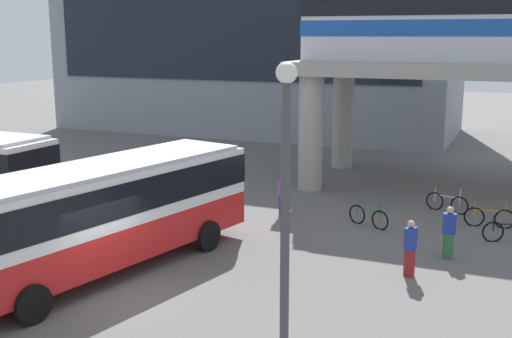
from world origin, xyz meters
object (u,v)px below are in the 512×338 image
at_px(bicycle_silver, 447,203).
at_px(pedestrian_at_kerb, 283,196).
at_px(bicycle_black, 509,232).
at_px(pedestrian_walking_across, 449,234).
at_px(pedestrian_waiting_near_stop, 410,250).
at_px(bus_main, 94,209).
at_px(bicycle_orange, 489,218).
at_px(bicycle_green, 368,217).
at_px(station_building, 257,29).

relative_size(bicycle_silver, pedestrian_at_kerb, 1.08).
distance_m(bicycle_black, pedestrian_walking_across, 3.06).
relative_size(bicycle_silver, pedestrian_walking_across, 1.02).
bearing_deg(pedestrian_at_kerb, bicycle_silver, 26.65).
bearing_deg(bicycle_black, pedestrian_waiting_near_stop, -119.88).
xyz_separation_m(bicycle_black, pedestrian_walking_across, (-1.70, -2.50, 0.43)).
xyz_separation_m(bus_main, pedestrian_waiting_near_stop, (8.40, 3.44, -1.21)).
relative_size(bicycle_orange, bicycle_green, 1.09).
bearing_deg(bicycle_green, bicycle_orange, 21.42).
bearing_deg(pedestrian_at_kerb, bicycle_green, -3.85).
relative_size(station_building, bus_main, 2.49).
distance_m(bicycle_orange, bicycle_green, 4.39).
distance_m(station_building, pedestrian_waiting_near_stop, 30.81).
relative_size(bicycle_orange, bicycle_silver, 1.05).
bearing_deg(station_building, bicycle_silver, -49.15).
relative_size(bicycle_green, pedestrian_walking_across, 0.98).
xyz_separation_m(bicycle_orange, pedestrian_at_kerb, (-7.50, -1.37, 0.38)).
bearing_deg(station_building, bicycle_black, -49.62).
relative_size(station_building, bicycle_silver, 16.51).
xyz_separation_m(station_building, pedestrian_walking_across, (16.43, -23.81, -6.54)).
xyz_separation_m(bicycle_green, pedestrian_walking_across, (3.08, -2.44, 0.43)).
distance_m(bus_main, pedestrian_walking_across, 10.79).
height_order(bicycle_silver, pedestrian_walking_across, pedestrian_walking_across).
xyz_separation_m(bicycle_green, pedestrian_waiting_near_stop, (2.22, -4.40, 0.42)).
relative_size(bicycle_orange, pedestrian_walking_across, 1.06).
distance_m(station_building, bicycle_black, 28.83).
xyz_separation_m(station_building, pedestrian_at_kerb, (9.93, -21.15, -6.59)).
height_order(bicycle_black, pedestrian_at_kerb, pedestrian_at_kerb).
relative_size(pedestrian_waiting_near_stop, pedestrian_at_kerb, 1.06).
height_order(station_building, bicycle_silver, station_building).
distance_m(station_building, bicycle_orange, 27.27).
xyz_separation_m(bus_main, bicycle_silver, (8.60, 10.99, -1.63)).
height_order(station_building, pedestrian_at_kerb, station_building).
distance_m(station_building, bus_main, 30.55).
xyz_separation_m(station_building, bicycle_black, (18.13, -21.31, -6.97)).
xyz_separation_m(bus_main, pedestrian_walking_across, (9.26, 5.40, -1.20)).
bearing_deg(bicycle_silver, pedestrian_waiting_near_stop, -91.51).
bearing_deg(pedestrian_waiting_near_stop, bicycle_orange, 72.72).
xyz_separation_m(bicycle_silver, pedestrian_at_kerb, (-5.83, -2.93, 0.38)).
xyz_separation_m(bicycle_orange, bicycle_silver, (-1.67, 1.55, 0.00)).
bearing_deg(pedestrian_walking_across, bicycle_black, 55.78).
relative_size(bicycle_silver, bicycle_black, 1.01).
height_order(bus_main, bicycle_silver, bus_main).
bearing_deg(bicycle_orange, bicycle_green, -158.58).
bearing_deg(pedestrian_waiting_near_stop, bicycle_silver, 88.49).
height_order(bicycle_black, pedestrian_walking_across, pedestrian_walking_across).
xyz_separation_m(bus_main, bicycle_orange, (10.27, 9.44, -1.63)).
bearing_deg(bus_main, station_building, 103.77).
distance_m(bicycle_green, bicycle_black, 4.78).
height_order(bus_main, bicycle_green, bus_main).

